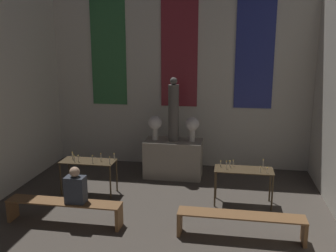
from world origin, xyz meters
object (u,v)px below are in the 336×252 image
at_px(statue, 174,111).
at_px(flower_vase_right, 192,126).
at_px(candle_rack_left, 88,165).
at_px(altar, 173,158).
at_px(pew_back_right, 241,221).
at_px(candle_rack_right, 243,174).
at_px(pew_back_left, 64,207).
at_px(flower_vase_left, 155,124).
at_px(person_seated, 75,187).

bearing_deg(statue, flower_vase_right, 0.00).
bearing_deg(flower_vase_right, candle_rack_left, -146.87).
height_order(altar, pew_back_right, altar).
bearing_deg(candle_rack_right, flower_vase_right, 131.11).
distance_m(candle_rack_right, pew_back_left, 3.59).
xyz_separation_m(statue, flower_vase_right, (0.46, 0.00, -0.34)).
xyz_separation_m(statue, pew_back_left, (-1.60, -2.83, -1.33)).
bearing_deg(altar, flower_vase_right, -0.00).
xyz_separation_m(candle_rack_right, pew_back_left, (-3.28, -1.44, -0.33)).
xyz_separation_m(flower_vase_left, flower_vase_right, (0.92, 0.00, 0.00)).
relative_size(candle_rack_right, pew_back_left, 0.55).
distance_m(pew_back_left, pew_back_right, 3.20).
relative_size(altar, candle_rack_right, 1.19).
height_order(altar, candle_rack_right, candle_rack_right).
distance_m(altar, candle_rack_right, 2.18).
bearing_deg(candle_rack_right, pew_back_right, -92.86).
bearing_deg(statue, candle_rack_left, -140.23).
xyz_separation_m(candle_rack_left, candle_rack_right, (3.35, 0.00, -0.00)).
bearing_deg(candle_rack_right, flower_vase_left, 146.91).
distance_m(candle_rack_left, pew_back_right, 3.59).
relative_size(statue, candle_rack_left, 1.31).
relative_size(altar, pew_back_left, 0.66).
bearing_deg(altar, candle_rack_right, -39.72).
bearing_deg(pew_back_right, candle_rack_left, 156.34).
height_order(statue, candle_rack_left, statue).
bearing_deg(flower_vase_right, flower_vase_left, 180.00).
xyz_separation_m(statue, person_seated, (-1.36, -2.83, -0.93)).
bearing_deg(candle_rack_left, flower_vase_right, 33.13).
height_order(flower_vase_left, candle_rack_right, flower_vase_left).
bearing_deg(pew_back_left, person_seated, 0.00).
distance_m(candle_rack_right, person_seated, 3.35).
bearing_deg(candle_rack_left, pew_back_right, -23.66).
height_order(pew_back_left, pew_back_right, same).
bearing_deg(statue, flower_vase_left, 180.00).
bearing_deg(flower_vase_right, person_seated, -122.72).
height_order(pew_back_left, person_seated, person_seated).
height_order(candle_rack_right, person_seated, person_seated).
xyz_separation_m(altar, person_seated, (-1.36, -2.83, 0.27)).
relative_size(flower_vase_right, candle_rack_left, 0.51).
bearing_deg(flower_vase_left, flower_vase_right, 0.00).
relative_size(altar, flower_vase_left, 2.35).
height_order(flower_vase_right, person_seated, flower_vase_right).
distance_m(altar, pew_back_left, 3.25).
bearing_deg(pew_back_left, candle_rack_right, 23.69).
distance_m(altar, person_seated, 3.15).
bearing_deg(candle_rack_right, candle_rack_left, -179.96).
height_order(flower_vase_right, pew_back_left, flower_vase_right).
distance_m(candle_rack_right, pew_back_right, 1.48).
relative_size(flower_vase_left, pew_back_right, 0.28).
distance_m(statue, flower_vase_left, 0.57).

